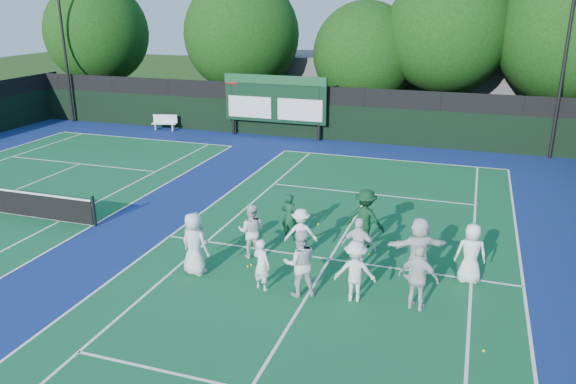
% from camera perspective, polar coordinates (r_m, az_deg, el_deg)
% --- Properties ---
extents(ground, '(120.00, 120.00, 0.00)m').
position_cam_1_polar(ground, '(16.31, 3.35, -8.29)').
color(ground, '#1B3B10').
rests_on(ground, ground).
extents(court_apron, '(34.00, 32.00, 0.01)m').
position_cam_1_polar(court_apron, '(19.38, -13.24, -4.23)').
color(court_apron, navy).
rests_on(court_apron, ground).
extents(near_court, '(11.05, 23.85, 0.01)m').
position_cam_1_polar(near_court, '(17.18, 4.24, -6.81)').
color(near_court, '#11572F').
rests_on(near_court, ground).
extents(back_fence, '(34.00, 0.08, 3.00)m').
position_cam_1_polar(back_fence, '(32.15, 0.61, 7.94)').
color(back_fence, black).
rests_on(back_fence, ground).
extents(scoreboard, '(6.00, 0.21, 3.55)m').
position_cam_1_polar(scoreboard, '(31.94, -1.37, 9.38)').
color(scoreboard, black).
rests_on(scoreboard, ground).
extents(clubhouse, '(18.00, 6.00, 4.00)m').
position_cam_1_polar(clubhouse, '(38.85, 10.06, 10.51)').
color(clubhouse, '#57575C').
rests_on(clubhouse, ground).
extents(light_pole_left, '(1.20, 0.30, 10.12)m').
position_cam_1_polar(light_pole_left, '(38.68, -22.06, 15.85)').
color(light_pole_left, black).
rests_on(light_pole_left, ground).
extents(light_pole_right, '(1.20, 0.30, 10.12)m').
position_cam_1_polar(light_pole_right, '(30.00, 26.72, 14.76)').
color(light_pole_right, black).
rests_on(light_pole_right, ground).
extents(bench, '(1.51, 0.73, 0.93)m').
position_cam_1_polar(bench, '(35.04, -12.41, 6.98)').
color(bench, white).
rests_on(bench, ground).
extents(tree_a, '(6.96, 6.96, 8.85)m').
position_cam_1_polar(tree_a, '(41.88, -18.58, 14.83)').
color(tree_a, black).
rests_on(tree_a, ground).
extents(tree_b, '(7.19, 7.19, 9.05)m').
position_cam_1_polar(tree_b, '(36.54, -4.44, 15.38)').
color(tree_b, black).
rests_on(tree_b, ground).
extents(tree_c, '(6.12, 6.12, 7.53)m').
position_cam_1_polar(tree_c, '(34.35, 8.10, 13.44)').
color(tree_c, black).
rests_on(tree_c, ground).
extents(tree_d, '(6.88, 6.88, 9.27)m').
position_cam_1_polar(tree_d, '(33.71, 16.14, 15.09)').
color(tree_d, black).
rests_on(tree_d, ground).
extents(tree_e, '(7.56, 7.56, 9.58)m').
position_cam_1_polar(tree_e, '(33.97, 27.00, 13.78)').
color(tree_e, black).
rests_on(tree_e, ground).
extents(tennis_ball_0, '(0.07, 0.07, 0.07)m').
position_cam_1_polar(tennis_ball_0, '(16.76, -3.76, -7.40)').
color(tennis_ball_0, yellow).
rests_on(tennis_ball_0, ground).
extents(tennis_ball_1, '(0.07, 0.07, 0.07)m').
position_cam_1_polar(tennis_ball_1, '(16.59, 14.82, -8.32)').
color(tennis_ball_1, yellow).
rests_on(tennis_ball_1, ground).
extents(tennis_ball_2, '(0.07, 0.07, 0.07)m').
position_cam_1_polar(tennis_ball_2, '(13.72, 19.28, -14.98)').
color(tennis_ball_2, yellow).
rests_on(tennis_ball_2, ground).
extents(tennis_ball_3, '(0.07, 0.07, 0.07)m').
position_cam_1_polar(tennis_ball_3, '(16.67, -4.10, -7.55)').
color(tennis_ball_3, yellow).
rests_on(tennis_ball_3, ground).
extents(tennis_ball_4, '(0.07, 0.07, 0.07)m').
position_cam_1_polar(tennis_ball_4, '(19.67, 3.12, -3.28)').
color(tennis_ball_4, yellow).
rests_on(tennis_ball_4, ground).
extents(tennis_ball_5, '(0.07, 0.07, 0.07)m').
position_cam_1_polar(tennis_ball_5, '(17.56, 8.26, -6.28)').
color(tennis_ball_5, yellow).
rests_on(tennis_ball_5, ground).
extents(player_front_0, '(1.02, 0.79, 1.84)m').
position_cam_1_polar(player_front_0, '(16.15, -9.49, -5.20)').
color(player_front_0, silver).
rests_on(player_front_0, ground).
extents(player_front_1, '(0.62, 0.52, 1.46)m').
position_cam_1_polar(player_front_1, '(15.18, -2.71, -7.37)').
color(player_front_1, white).
rests_on(player_front_1, ground).
extents(player_front_2, '(1.10, 1.00, 1.84)m').
position_cam_1_polar(player_front_2, '(14.82, 1.23, -7.23)').
color(player_front_2, silver).
rests_on(player_front_2, ground).
extents(player_front_3, '(1.16, 0.80, 1.66)m').
position_cam_1_polar(player_front_3, '(14.70, 6.84, -7.99)').
color(player_front_3, white).
rests_on(player_front_3, ground).
extents(player_front_4, '(1.07, 0.59, 1.74)m').
position_cam_1_polar(player_front_4, '(14.55, 13.11, -8.51)').
color(player_front_4, silver).
rests_on(player_front_4, ground).
extents(player_back_0, '(0.93, 0.79, 1.70)m').
position_cam_1_polar(player_back_0, '(17.00, -3.74, -3.98)').
color(player_back_0, silver).
rests_on(player_back_0, ground).
extents(player_back_1, '(1.12, 0.84, 1.55)m').
position_cam_1_polar(player_back_1, '(17.01, 1.32, -4.21)').
color(player_back_1, white).
rests_on(player_back_1, ground).
extents(player_back_2, '(1.05, 0.55, 1.72)m').
position_cam_1_polar(player_back_2, '(16.01, 7.21, -5.55)').
color(player_back_2, white).
rests_on(player_back_2, ground).
extents(player_back_3, '(1.77, 1.15, 1.82)m').
position_cam_1_polar(player_back_3, '(16.09, 13.13, -5.59)').
color(player_back_3, white).
rests_on(player_back_3, ground).
extents(player_back_4, '(0.91, 0.66, 1.72)m').
position_cam_1_polar(player_back_4, '(16.29, 18.09, -5.95)').
color(player_back_4, white).
rests_on(player_back_4, ground).
extents(coach_left, '(0.64, 0.48, 1.58)m').
position_cam_1_polar(coach_left, '(18.22, 0.16, -2.53)').
color(coach_left, '#103C24').
rests_on(coach_left, ground).
extents(coach_right, '(1.37, 0.97, 1.93)m').
position_cam_1_polar(coach_right, '(17.76, 7.86, -2.70)').
color(coach_right, '#0E331A').
rests_on(coach_right, ground).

